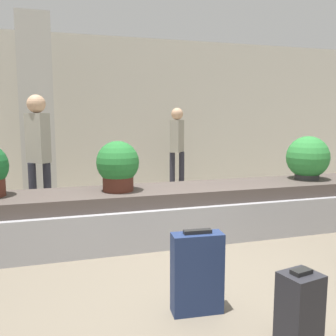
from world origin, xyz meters
TOP-DOWN VIEW (x-y plane):
  - ground_plane at (0.00, 0.00)m, footprint 18.00×18.00m
  - back_wall at (0.00, 5.24)m, footprint 18.00×0.06m
  - carousel at (0.00, 1.51)m, footprint 8.93×0.97m
  - pillar at (-1.60, 3.88)m, footprint 0.54×0.54m
  - suitcase_1 at (-0.32, -0.33)m, footprint 0.41×0.19m
  - suitcase_5 at (0.18, -0.92)m, footprint 0.29×0.27m
  - potted_plant_1 at (-0.63, 1.49)m, footprint 0.51×0.51m
  - potted_plant_2 at (2.09, 1.56)m, footprint 0.60×0.60m
  - traveler_0 at (-1.57, 2.66)m, footprint 0.35×0.36m
  - traveler_1 at (1.02, 4.23)m, footprint 0.34×0.36m

SIDE VIEW (x-z plane):
  - ground_plane at x=0.00m, z-range 0.00..0.00m
  - suitcase_5 at x=0.18m, z-range -0.01..0.51m
  - carousel at x=0.00m, z-range -0.01..0.63m
  - suitcase_1 at x=-0.32m, z-range -0.01..0.66m
  - potted_plant_2 at x=2.09m, z-range 0.63..1.24m
  - potted_plant_1 at x=-0.63m, z-range 0.64..1.24m
  - traveler_1 at x=1.02m, z-range 0.17..1.86m
  - traveler_0 at x=-1.57m, z-range 0.20..2.03m
  - back_wall at x=0.00m, z-range 0.00..3.20m
  - pillar at x=-1.60m, z-range 0.00..3.20m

